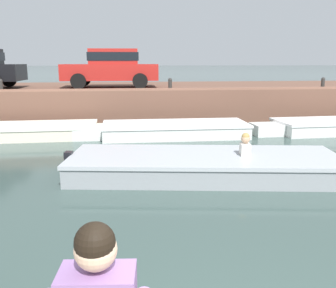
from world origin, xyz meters
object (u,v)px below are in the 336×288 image
object	(u,v)px
boat_moored_central_white	(168,130)
mooring_bollard_mid	(170,84)
car_left_inner_red	(112,66)
boat_moored_west_cream	(24,131)
motorboat_passing	(217,166)
mooring_bollard_east	(323,83)
mooring_bollard_west	(1,85)

from	to	relation	value
boat_moored_central_white	mooring_bollard_mid	world-z (taller)	mooring_bollard_mid
boat_moored_central_white	car_left_inner_red	xyz separation A→B (m)	(-1.90, 3.76, 1.99)
boat_moored_west_cream	motorboat_passing	xyz separation A→B (m)	(5.23, -4.77, 0.02)
boat_moored_west_cream	car_left_inner_red	size ratio (longest dim) A/B	1.60
boat_moored_west_cream	car_left_inner_red	distance (m)	4.83
motorboat_passing	car_left_inner_red	distance (m)	8.76
mooring_bollard_mid	mooring_bollard_east	xyz separation A→B (m)	(6.04, 0.00, 0.00)
boat_moored_west_cream	mooring_bollard_west	distance (m)	2.44
boat_moored_central_white	motorboat_passing	xyz separation A→B (m)	(0.56, -4.41, 0.01)
motorboat_passing	mooring_bollard_west	size ratio (longest dim) A/B	15.81
car_left_inner_red	mooring_bollard_mid	xyz separation A→B (m)	(2.21, -1.73, -0.61)
boat_moored_west_cream	mooring_bollard_west	world-z (taller)	mooring_bollard_west
motorboat_passing	mooring_bollard_west	xyz separation A→B (m)	(-6.33, 6.45, 1.38)
motorboat_passing	boat_moored_central_white	bearing A→B (deg)	97.21
boat_moored_central_white	mooring_bollard_east	distance (m)	6.81
motorboat_passing	mooring_bollard_west	bearing A→B (deg)	134.48
mooring_bollard_mid	car_left_inner_red	bearing A→B (deg)	141.96
motorboat_passing	mooring_bollard_mid	world-z (taller)	mooring_bollard_mid
motorboat_passing	boat_moored_west_cream	bearing A→B (deg)	137.67
boat_moored_west_cream	mooring_bollard_mid	size ratio (longest dim) A/B	13.85
car_left_inner_red	mooring_bollard_east	bearing A→B (deg)	-11.82
mooring_bollard_mid	boat_moored_central_white	bearing A→B (deg)	-98.50
car_left_inner_red	mooring_bollard_west	size ratio (longest dim) A/B	8.68
car_left_inner_red	mooring_bollard_mid	size ratio (longest dim) A/B	8.68
car_left_inner_red	boat_moored_west_cream	bearing A→B (deg)	-129.14
mooring_bollard_east	motorboat_passing	bearing A→B (deg)	-131.93
motorboat_passing	car_left_inner_red	bearing A→B (deg)	106.77
boat_moored_west_cream	mooring_bollard_mid	bearing A→B (deg)	18.62
boat_moored_west_cream	car_left_inner_red	xyz separation A→B (m)	(2.77, 3.41, 2.00)
motorboat_passing	car_left_inner_red	xyz separation A→B (m)	(-2.46, 8.17, 1.98)
mooring_bollard_mid	boat_moored_west_cream	bearing A→B (deg)	-161.38
mooring_bollard_west	boat_moored_west_cream	bearing A→B (deg)	-56.87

